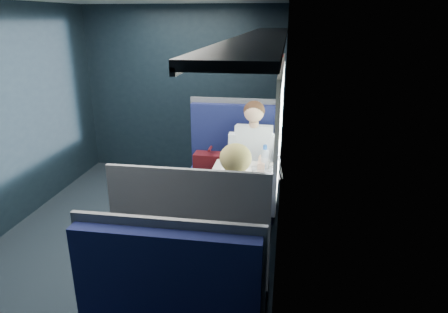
% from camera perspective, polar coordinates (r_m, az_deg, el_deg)
% --- Properties ---
extents(ground, '(2.80, 4.20, 0.01)m').
position_cam_1_polar(ground, '(4.21, -12.46, -11.73)').
color(ground, black).
extents(room_shell, '(3.00, 4.40, 2.40)m').
position_cam_1_polar(room_shell, '(3.67, -13.78, 8.49)').
color(room_shell, black).
rests_on(room_shell, ground).
extents(table, '(0.62, 1.00, 0.74)m').
position_cam_1_polar(table, '(3.66, 2.05, -4.34)').
color(table, '#54565E').
rests_on(table, ground).
extents(seat_bay_near, '(1.04, 0.62, 1.26)m').
position_cam_1_polar(seat_bay_near, '(4.57, 0.93, -2.64)').
color(seat_bay_near, '#0D113C').
rests_on(seat_bay_near, ground).
extents(seat_bay_far, '(1.04, 0.62, 1.26)m').
position_cam_1_polar(seat_bay_far, '(3.05, -3.60, -14.97)').
color(seat_bay_far, '#0D113C').
rests_on(seat_bay_far, ground).
extents(seat_row_front, '(1.04, 0.51, 1.16)m').
position_cam_1_polar(seat_row_front, '(5.44, 2.42, 0.83)').
color(seat_row_front, '#0D113C').
rests_on(seat_row_front, ground).
extents(man, '(0.53, 0.56, 1.32)m').
position_cam_1_polar(man, '(4.28, 4.10, -0.01)').
color(man, black).
rests_on(man, ground).
extents(woman, '(0.53, 0.56, 1.32)m').
position_cam_1_polar(woman, '(2.99, 1.70, -8.65)').
color(woman, black).
rests_on(woman, ground).
extents(papers, '(0.56, 0.78, 0.01)m').
position_cam_1_polar(papers, '(3.56, 2.77, -3.68)').
color(papers, white).
rests_on(papers, table).
extents(laptop, '(0.29, 0.36, 0.25)m').
position_cam_1_polar(laptop, '(3.74, 6.83, -1.53)').
color(laptop, silver).
rests_on(laptop, table).
extents(bottle_small, '(0.07, 0.07, 0.24)m').
position_cam_1_polar(bottle_small, '(3.86, 5.84, -0.25)').
color(bottle_small, silver).
rests_on(bottle_small, table).
extents(cup, '(0.07, 0.07, 0.09)m').
position_cam_1_polar(cup, '(3.89, 5.96, -1.09)').
color(cup, white).
rests_on(cup, table).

